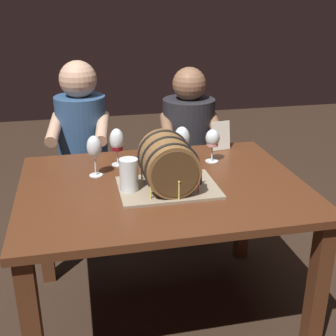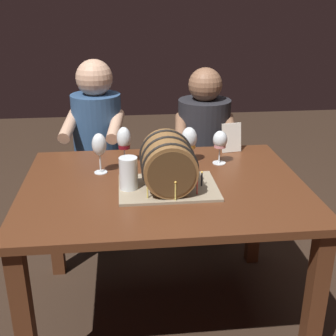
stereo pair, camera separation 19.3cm
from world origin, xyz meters
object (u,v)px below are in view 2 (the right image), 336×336
dining_table (164,204)px  person_seated_right (203,162)px  menu_card (231,138)px  wine_glass_amber (189,140)px  barrel_cake (168,165)px  wine_glass_red (124,140)px  wine_glass_empty (99,145)px  person_seated_left (99,163)px  wine_glass_rose (220,141)px  beer_pint (129,175)px

dining_table → person_seated_right: person_seated_right is taller
dining_table → menu_card: 0.60m
wine_glass_amber → barrel_cake: bearing=-113.9°
barrel_cake → wine_glass_red: size_ratio=2.28×
wine_glass_empty → person_seated_left: (-0.04, 0.64, -0.34)m
wine_glass_red → person_seated_left: person_seated_left is taller
dining_table → barrel_cake: (0.01, -0.06, 0.22)m
wine_glass_rose → person_seated_left: person_seated_left is taller
wine_glass_rose → beer_pint: wine_glass_rose is taller
dining_table → wine_glass_rose: wine_glass_rose is taller
person_seated_left → person_seated_right: (0.67, 0.00, -0.02)m
wine_glass_red → wine_glass_rose: bearing=-6.6°
menu_card → dining_table: bearing=-145.1°
beer_pint → wine_glass_amber: bearing=45.7°
wine_glass_rose → person_seated_left: bearing=138.1°
wine_glass_empty → menu_card: 0.75m
barrel_cake → wine_glass_empty: size_ratio=2.19×
dining_table → person_seated_left: 0.88m
wine_glass_amber → person_seated_right: person_seated_right is taller
wine_glass_red → person_seated_right: (0.51, 0.52, -0.34)m
barrel_cake → wine_glass_amber: size_ratio=2.35×
person_seated_left → wine_glass_rose: bearing=-41.9°
barrel_cake → person_seated_right: (0.32, 0.87, -0.33)m
wine_glass_red → beer_pint: wine_glass_red is taller
menu_card → person_seated_right: (-0.08, 0.41, -0.30)m
beer_pint → person_seated_left: size_ratio=0.13×
wine_glass_amber → beer_pint: bearing=-134.3°
person_seated_right → wine_glass_empty: bearing=-134.3°
wine_glass_rose → person_seated_left: (-0.65, 0.58, -0.32)m
wine_glass_red → wine_glass_rose: (0.48, -0.06, -0.01)m
barrel_cake → person_seated_right: person_seated_right is taller
wine_glass_empty → person_seated_left: 0.73m
person_seated_left → wine_glass_amber: bearing=-47.8°
dining_table → person_seated_left: bearing=112.7°
beer_pint → menu_card: (0.57, 0.46, 0.00)m
person_seated_left → person_seated_right: bearing=0.0°
wine_glass_rose → person_seated_right: size_ratio=0.15×
dining_table → wine_glass_rose: (0.31, 0.23, 0.22)m
barrel_cake → wine_glass_red: barrel_cake is taller
wine_glass_amber → menu_card: (0.26, 0.14, -0.04)m
wine_glass_rose → beer_pint: (-0.47, -0.29, -0.04)m
barrel_cake → person_seated_left: 0.98m
wine_glass_rose → barrel_cake: bearing=-135.9°
wine_glass_amber → beer_pint: size_ratio=1.20×
wine_glass_empty → wine_glass_rose: wine_glass_empty is taller
dining_table → wine_glass_red: wine_glass_red is taller
dining_table → wine_glass_red: bearing=121.7°
dining_table → wine_glass_empty: 0.42m
wine_glass_amber → beer_pint: wine_glass_amber is taller
wine_glass_red → menu_card: (0.59, 0.12, -0.04)m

